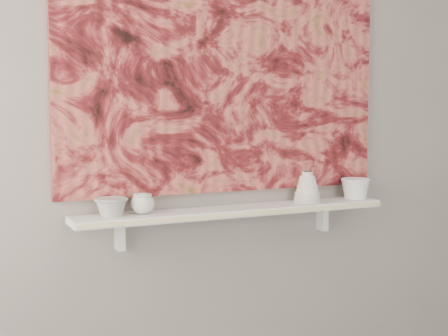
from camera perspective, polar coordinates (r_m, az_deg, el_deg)
wall_back at (r=2.71m, az=0.18°, el=5.45°), size 3.60×0.00×3.60m
shelf at (r=2.66m, az=1.07°, el=-3.94°), size 1.40×0.18×0.03m
shelf_stripe at (r=2.58m, az=2.00°, el=-4.23°), size 1.40×0.01×0.02m
bracket_left at (r=2.56m, az=-9.51°, el=-6.08°), size 0.03×0.06×0.12m
bracket_right at (r=2.98m, az=8.98°, el=-4.51°), size 0.03×0.06×0.12m
painting at (r=2.71m, az=0.31°, el=9.47°), size 1.50×0.02×1.10m
house_motif at (r=2.92m, az=8.39°, el=3.05°), size 0.09×0.00×0.08m
bowl_grey at (r=2.46m, az=-10.27°, el=-3.51°), size 0.13×0.13×0.08m
cup_cream at (r=2.50m, az=-7.46°, el=-3.25°), size 0.12×0.12×0.08m
bell_vessel at (r=2.83m, az=7.62°, el=-1.72°), size 0.16×0.16×0.14m
bowl_white at (r=2.99m, az=11.91°, el=-1.83°), size 0.18×0.18×0.10m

